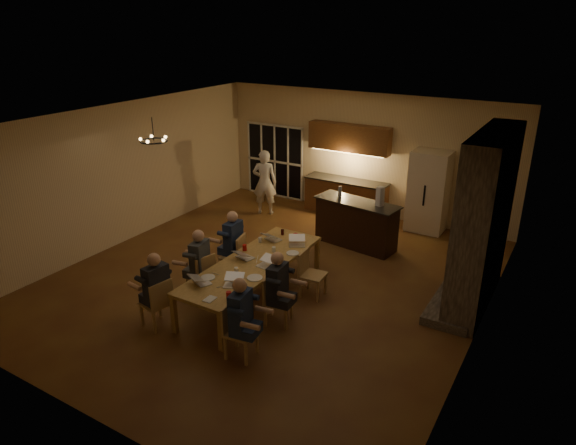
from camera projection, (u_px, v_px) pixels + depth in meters
The scene contains 44 objects.
floor at pixel (271, 279), 10.42m from camera, with size 9.00×9.00×0.00m, color brown.
back_wall at pixel (363, 154), 13.42m from camera, with size 8.00×0.04×3.20m, color beige.
left_wall at pixel (122, 174), 11.73m from camera, with size 0.04×9.00×3.20m, color beige.
right_wall at pixel (489, 250), 7.91m from camera, with size 0.04×9.00×3.20m, color beige.
ceiling at pixel (269, 120), 9.22m from camera, with size 8.00×9.00×0.04m, color white.
french_doors at pixel (275, 161), 14.87m from camera, with size 1.86×0.08×2.10m, color black.
fireplace at pixel (484, 221), 9.01m from camera, with size 0.58×2.50×3.20m, color #73665A.
kitchenette at pixel (347, 170), 13.46m from camera, with size 2.24×0.68×2.40m, color brown, non-canonical shape.
refrigerator at pixel (428, 192), 12.45m from camera, with size 0.90×0.68×2.00m, color #F0E1C9.
dining_table at pixel (253, 280), 9.57m from camera, with size 1.10×3.35×0.75m, color tan.
bar_island at pixel (356, 224), 11.74m from camera, with size 1.96×0.68×1.08m, color black.
chair_left_near at pixel (156, 302), 8.69m from camera, with size 0.44×0.44×0.89m, color tan, non-canonical shape.
chair_left_mid at pixel (200, 275), 9.62m from camera, with size 0.44×0.44×0.89m, color tan, non-canonical shape.
chair_left_far at pixel (233, 255), 10.41m from camera, with size 0.44×0.44×0.89m, color tan, non-canonical shape.
chair_right_near at pixel (241, 332), 7.88m from camera, with size 0.44×0.44×0.89m, color tan, non-canonical shape.
chair_right_mid at pixel (279, 300), 8.77m from camera, with size 0.44×0.44×0.89m, color tan, non-canonical shape.
chair_right_far at pixel (313, 275), 9.63m from camera, with size 0.44×0.44×0.89m, color tan, non-canonical shape.
person_left_near at pixel (157, 291), 8.57m from camera, with size 0.60×0.60×1.38m, color #23252D, non-canonical shape.
person_right_near at pixel (241, 319), 7.77m from camera, with size 0.60×0.60×1.38m, color navy, non-canonical shape.
person_left_mid at pixel (200, 265), 9.47m from camera, with size 0.60×0.60×1.38m, color #3B4246, non-canonical shape.
person_right_mid at pixel (278, 290), 8.60m from camera, with size 0.60×0.60×1.38m, color #23252D, non-canonical shape.
person_left_far at pixel (234, 243), 10.37m from camera, with size 0.60×0.60×1.38m, color navy, non-canonical shape.
standing_person at pixel (265, 182), 13.59m from camera, with size 0.64×0.42×1.74m, color silver.
chandelier at pixel (154, 141), 9.75m from camera, with size 0.53×0.53×0.03m, color black.
laptop_a at pixel (202, 277), 8.66m from camera, with size 0.32×0.28×0.23m, color silver, non-canonical shape.
laptop_b at pixel (233, 280), 8.56m from camera, with size 0.32×0.28×0.23m, color silver, non-canonical shape.
laptop_c at pixel (245, 252), 9.56m from camera, with size 0.32×0.28×0.23m, color silver, non-canonical shape.
laptop_d at pixel (266, 261), 9.22m from camera, with size 0.32×0.28×0.23m, color silver, non-canonical shape.
laptop_e at pixel (273, 234), 10.34m from camera, with size 0.32×0.28×0.23m, color silver, non-canonical shape.
laptop_f at pixel (297, 240), 10.08m from camera, with size 0.32×0.28×0.23m, color silver, non-canonical shape.
mug_front at pixel (236, 270), 9.03m from camera, with size 0.07×0.07×0.10m, color white.
mug_mid at pixel (274, 249), 9.83m from camera, with size 0.07×0.07×0.10m, color white.
mug_back at pixel (260, 240), 10.25m from camera, with size 0.07×0.07×0.10m, color white.
redcup_near at pixel (229, 295), 8.19m from camera, with size 0.09×0.09×0.12m, color #AE0F0B.
redcup_mid at pixel (245, 248), 9.88m from camera, with size 0.08×0.08×0.12m, color #AE0F0B.
redcup_far at pixel (296, 236), 10.39m from camera, with size 0.09×0.09×0.12m, color #AE0F0B.
can_silver at pixel (232, 276), 8.80m from camera, with size 0.06×0.06×0.12m, color #B2B2B7.
can_cola at pixel (282, 232), 10.59m from camera, with size 0.06×0.06×0.12m, color #3F0F0C.
plate_near at pixel (255, 278), 8.84m from camera, with size 0.27×0.27×0.02m, color white.
plate_left at pixel (208, 278), 8.85m from camera, with size 0.25×0.25×0.02m, color white.
plate_far at pixel (293, 253), 9.77m from camera, with size 0.24×0.24×0.02m, color white.
notepad at pixel (210, 299), 8.18m from camera, with size 0.15×0.21×0.01m, color white.
bar_bottle at pixel (340, 191), 11.84m from camera, with size 0.09×0.09×0.24m, color #99999E.
bar_blender at pixel (380, 196), 11.21m from camera, with size 0.14×0.14×0.43m, color silver.
Camera 1 is at (5.03, -7.75, 4.94)m, focal length 32.00 mm.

